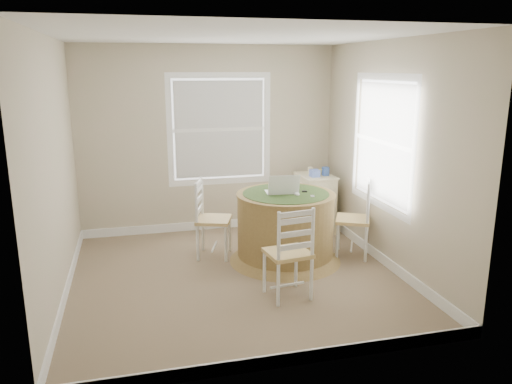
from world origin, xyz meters
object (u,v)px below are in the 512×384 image
object	(u,v)px
round_table	(285,224)
chair_left	(214,219)
laptop	(282,190)
corner_chest	(314,203)
chair_near	(288,253)
chair_right	(353,219)

from	to	relation	value
round_table	chair_left	world-z (taller)	chair_left
laptop	corner_chest	bearing A→B (deg)	-123.21
chair_near	laptop	distance (m)	1.07
chair_left	chair_right	size ratio (longest dim) A/B	1.00
chair_near	laptop	size ratio (longest dim) A/B	2.40
chair_left	chair_right	xyz separation A→B (m)	(1.67, -0.41, 0.00)
chair_right	corner_chest	size ratio (longest dim) A/B	1.16
chair_near	laptop	world-z (taller)	laptop
round_table	chair_left	distance (m)	0.89
chair_left	corner_chest	world-z (taller)	chair_left
chair_right	laptop	bearing A→B (deg)	-67.67
chair_right	laptop	distance (m)	0.99
chair_near	corner_chest	size ratio (longest dim) A/B	1.16
chair_near	chair_right	bearing A→B (deg)	-149.37
chair_left	round_table	bearing A→B (deg)	-94.92
chair_left	chair_near	bearing A→B (deg)	-139.00
round_table	corner_chest	distance (m)	1.25
chair_near	chair_right	xyz separation A→B (m)	(1.13, 0.90, 0.00)
round_table	laptop	xyz separation A→B (m)	(-0.04, 0.01, 0.42)
chair_right	round_table	bearing A→B (deg)	-67.04
round_table	chair_near	xyz separation A→B (m)	(-0.27, -0.96, 0.02)
round_table	chair_left	bearing A→B (deg)	170.22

